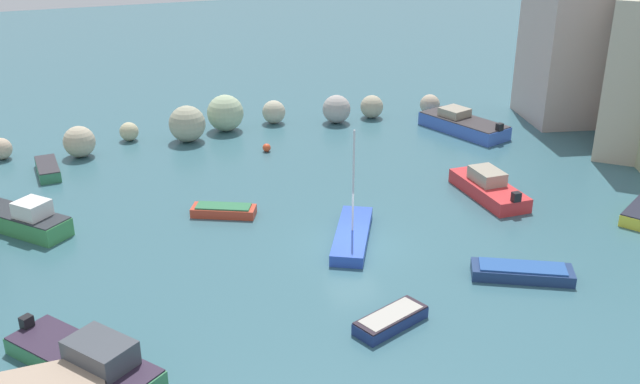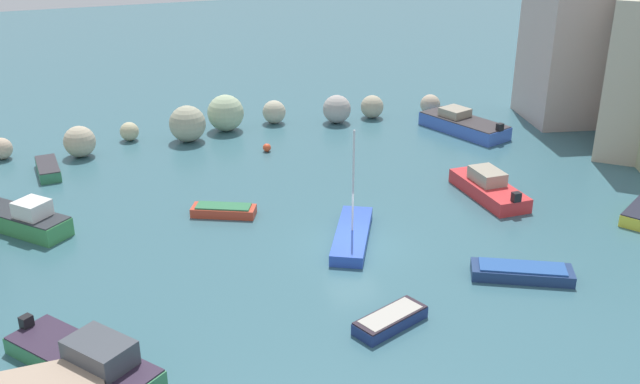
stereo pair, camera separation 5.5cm
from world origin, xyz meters
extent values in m
plane|color=#35616D|center=(0.00, 0.00, 0.00)|extent=(160.00, 160.00, 0.00)
cube|color=#B7A49D|center=(23.48, 13.34, 5.00)|extent=(8.73, 7.71, 10.00)
sphere|color=#BFA88E|center=(-16.18, 18.86, 0.69)|extent=(1.39, 1.39, 1.39)
sphere|color=#B8AB90|center=(-11.48, 17.60, 1.00)|extent=(2.01, 2.01, 2.01)
sphere|color=#BDB58D|center=(-8.16, 19.70, 0.63)|extent=(1.27, 1.27, 1.27)
sphere|color=#A4A489|center=(-4.46, 18.15, 1.23)|extent=(2.46, 2.46, 2.46)
sphere|color=#A7BB94|center=(-1.50, 19.52, 1.28)|extent=(2.56, 2.56, 2.56)
sphere|color=#B8B299|center=(2.18, 19.94, 0.84)|extent=(1.68, 1.68, 1.68)
sphere|color=#A9A29D|center=(6.48, 18.45, 1.02)|extent=(2.04, 2.04, 2.04)
sphere|color=#B1A88C|center=(9.39, 18.66, 0.85)|extent=(1.69, 1.69, 1.69)
sphere|color=#B7A58D|center=(13.88, 17.98, 0.75)|extent=(1.49, 1.49, 1.49)
sphere|color=#E04C28|center=(-0.07, 14.30, 0.27)|extent=(0.54, 0.54, 0.54)
cube|color=blue|center=(0.19, 0.62, 0.28)|extent=(4.08, 5.71, 0.56)
cylinder|color=silver|center=(0.19, 0.62, 3.12)|extent=(0.10, 0.10, 5.12)
cube|color=#3C5FC1|center=(14.01, 13.29, 0.45)|extent=(4.25, 6.89, 0.90)
cube|color=#322D30|center=(14.01, 13.29, 0.93)|extent=(4.17, 6.75, 0.06)
cube|color=#9E937F|center=(13.74, 14.14, 1.22)|extent=(2.10, 2.16, 0.62)
cube|color=black|center=(14.95, 10.35, 1.15)|extent=(0.53, 0.48, 0.50)
cube|color=navy|center=(-1.30, -6.80, 0.24)|extent=(3.39, 2.21, 0.48)
cube|color=black|center=(-1.30, -6.80, 0.51)|extent=(3.32, 2.17, 0.06)
cube|color=#ADA89E|center=(-1.30, -6.80, 0.52)|extent=(2.88, 1.88, 0.08)
cube|color=navy|center=(5.81, -5.41, 0.26)|extent=(4.56, 3.34, 0.51)
cube|color=#234C93|center=(5.81, -5.41, 0.55)|extent=(3.87, 2.84, 0.08)
cube|color=#3D8E4E|center=(-14.92, 7.46, 0.46)|extent=(4.76, 5.08, 0.92)
cube|color=#272C31|center=(-14.92, 7.46, 0.95)|extent=(4.67, 4.97, 0.06)
cube|color=silver|center=(-14.34, 6.80, 1.36)|extent=(2.01, 2.02, 0.87)
cube|color=red|center=(9.41, 2.91, 0.39)|extent=(2.07, 5.50, 0.78)
cube|color=#9E937F|center=(9.41, 3.19, 1.14)|extent=(1.42, 2.05, 0.71)
cube|color=black|center=(9.37, 0.33, 1.03)|extent=(0.45, 0.37, 0.50)
cube|color=#C73F29|center=(-5.03, 5.67, 0.24)|extent=(3.51, 2.49, 0.49)
cube|color=#2D7047|center=(-5.03, 5.67, 0.53)|extent=(2.98, 2.12, 0.08)
cube|color=#378151|center=(-12.88, -5.45, 0.33)|extent=(5.38, 6.38, 0.65)
cube|color=#2D2135|center=(-12.88, -5.45, 0.68)|extent=(5.28, 6.25, 0.06)
cube|color=#3F444C|center=(-12.26, -6.30, 1.14)|extent=(2.64, 2.80, 0.97)
cube|color=black|center=(-14.69, -2.95, 0.90)|extent=(0.57, 0.55, 0.50)
cube|color=#367C55|center=(-13.53, 15.13, 0.30)|extent=(1.43, 3.53, 0.61)
cube|color=#2F2D32|center=(-13.53, 15.13, 0.64)|extent=(1.40, 3.46, 0.06)
camera|label=1|loc=(-12.48, -28.59, 16.21)|focal=40.73mm
camera|label=2|loc=(-12.43, -28.60, 16.21)|focal=40.73mm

